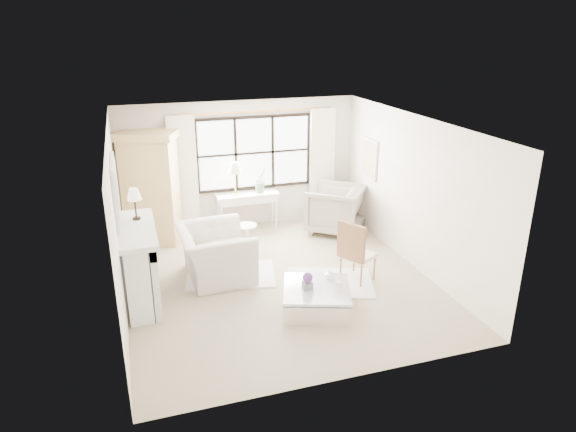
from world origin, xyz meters
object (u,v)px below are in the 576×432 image
armoire (151,188)px  console_table (247,211)px  club_armchair (215,254)px  coffee_table (316,299)px

armoire → console_table: size_ratio=1.71×
club_armchair → coffee_table: club_armchair is taller
coffee_table → console_table: bearing=112.7°
club_armchair → console_table: bearing=-29.8°
armoire → club_armchair: 2.23m
armoire → coffee_table: 4.22m
armoire → club_armchair: size_ratio=1.66×
console_table → club_armchair: size_ratio=0.97×
armoire → console_table: 2.08m
coffee_table → armoire: bearing=140.9°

